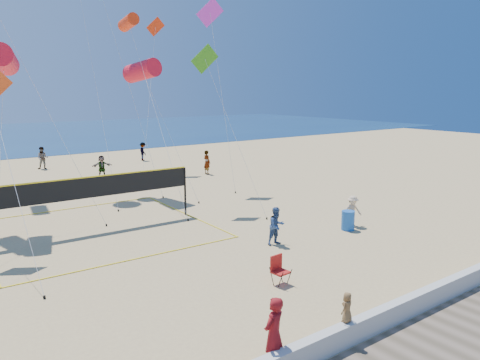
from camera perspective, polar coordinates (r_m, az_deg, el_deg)
ground at (r=14.85m, az=4.52°, el=-14.39°), size 120.00×120.00×0.00m
seawall at (r=12.85m, az=13.73°, el=-17.46°), size 32.00×0.30×0.60m
woman at (r=11.21m, az=4.13°, el=-18.24°), size 0.75×0.61×1.78m
toddler at (r=12.43m, az=12.93°, el=-14.89°), size 0.42×0.32×0.78m
bystander_a at (r=19.53m, az=4.48°, el=-5.60°), size 0.79×0.63×1.59m
bystander_b at (r=22.73m, az=13.55°, el=-3.67°), size 1.06×0.80×1.46m
far_person_1 at (r=36.01m, az=-16.50°, el=1.63°), size 1.52×0.69×1.58m
far_person_2 at (r=35.71m, az=-4.05°, el=2.17°), size 0.50×0.70×1.82m
far_person_3 at (r=41.10m, az=-22.92°, el=2.49°), size 1.09×0.99×1.82m
far_person_4 at (r=43.38m, az=-11.75°, el=3.42°), size 0.71×1.12×1.66m
camp_chair at (r=15.79m, az=4.73°, el=-10.65°), size 0.56×0.68×1.08m
trash_barrel at (r=22.11m, az=13.02°, el=-4.82°), size 0.62×0.62×0.89m
volleyball_net at (r=22.22m, az=-17.29°, el=-1.51°), size 9.66×9.52×2.53m
kite_0 at (r=23.72m, az=-26.82°, el=12.94°), size 2.71×6.56×8.32m
kite_2 at (r=29.91m, az=-13.43°, el=18.15°), size 1.17×8.76×10.74m
kite_4 at (r=25.28m, az=-3.91°, el=13.54°), size 1.70×4.40×8.73m
kite_5 at (r=31.16m, az=-3.53°, el=18.75°), size 1.81×3.20×12.04m
kite_9 at (r=38.29m, az=-10.36°, el=16.79°), size 4.39×4.55×11.92m
kite_10 at (r=29.22m, az=-11.85°, el=12.90°), size 2.01×5.75×8.17m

